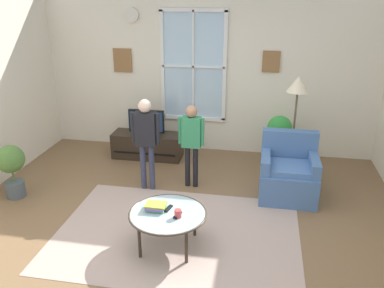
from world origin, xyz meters
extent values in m
cube|color=brown|center=(0.00, 0.00, -0.01)|extent=(6.20, 6.02, 0.02)
cube|color=silver|center=(0.00, 2.77, 1.42)|extent=(5.60, 0.12, 2.83)
cube|color=silver|center=(-0.24, 2.70, 1.48)|extent=(1.06, 0.02, 1.80)
cube|color=white|center=(-0.24, 2.68, 2.38)|extent=(1.12, 0.04, 0.06)
cube|color=white|center=(-0.24, 2.68, 0.57)|extent=(1.12, 0.04, 0.06)
cube|color=white|center=(-0.77, 2.68, 1.48)|extent=(0.06, 0.04, 1.80)
cube|color=white|center=(0.29, 2.68, 1.48)|extent=(0.06, 0.04, 1.80)
cube|color=white|center=(-0.24, 2.68, 1.48)|extent=(0.03, 0.04, 1.80)
cube|color=white|center=(-0.24, 2.68, 1.48)|extent=(1.06, 0.04, 0.03)
cube|color=olive|center=(-1.48, 2.69, 1.54)|extent=(0.32, 0.03, 0.40)
cube|color=olive|center=(1.03, 2.69, 1.60)|extent=(0.28, 0.03, 0.34)
cylinder|color=silver|center=(-1.27, 2.68, 2.29)|extent=(0.24, 0.04, 0.24)
cube|color=tan|center=(0.05, 0.02, 0.00)|extent=(2.84, 2.03, 0.01)
cube|color=#2D2319|center=(-0.94, 2.17, 0.21)|extent=(1.17, 0.42, 0.42)
cube|color=black|center=(-0.94, 1.95, 0.15)|extent=(1.05, 0.02, 0.02)
cylinder|color=#4C4C4C|center=(-0.94, 2.17, 0.45)|extent=(0.08, 0.08, 0.05)
cube|color=black|center=(-0.94, 2.17, 0.65)|extent=(0.60, 0.05, 0.38)
cube|color=navy|center=(-0.94, 2.14, 0.65)|extent=(0.56, 0.01, 0.34)
cube|color=#476B9E|center=(1.35, 1.16, 0.21)|extent=(0.76, 0.72, 0.42)
cube|color=#476B9E|center=(1.35, 1.46, 0.65)|extent=(0.76, 0.16, 0.45)
cube|color=#476B9E|center=(1.03, 1.16, 0.52)|extent=(0.12, 0.65, 0.20)
cube|color=#476B9E|center=(1.67, 1.16, 0.52)|extent=(0.12, 0.65, 0.20)
cube|color=#4D73AA|center=(1.35, 1.11, 0.46)|extent=(0.61, 0.50, 0.08)
cylinder|color=#99B2B7|center=(0.00, -0.23, 0.42)|extent=(0.84, 0.84, 0.02)
torus|color=#3F3328|center=(0.00, -0.23, 0.42)|extent=(0.86, 0.86, 0.02)
cylinder|color=#33281E|center=(-0.25, 0.02, 0.21)|extent=(0.04, 0.04, 0.41)
cylinder|color=#33281E|center=(0.26, 0.02, 0.21)|extent=(0.04, 0.04, 0.41)
cylinder|color=#33281E|center=(-0.25, -0.49, 0.21)|extent=(0.04, 0.04, 0.41)
cylinder|color=#33281E|center=(0.26, -0.49, 0.21)|extent=(0.04, 0.04, 0.41)
cube|color=#4FC36E|center=(-0.14, -0.18, 0.44)|extent=(0.20, 0.16, 0.03)
cube|color=#7D53BA|center=(-0.14, -0.18, 0.47)|extent=(0.20, 0.20, 0.02)
cube|color=#9BB038|center=(-0.14, -0.18, 0.49)|extent=(0.23, 0.17, 0.02)
cylinder|color=#BF3F3F|center=(0.13, -0.30, 0.47)|extent=(0.08, 0.08, 0.09)
cube|color=black|center=(0.12, -0.27, 0.44)|extent=(0.07, 0.15, 0.02)
cube|color=black|center=(-0.01, -0.16, 0.44)|extent=(0.07, 0.15, 0.02)
cylinder|color=#333851|center=(-0.67, 1.06, 0.34)|extent=(0.08, 0.08, 0.67)
cylinder|color=#333851|center=(-0.55, 1.06, 0.34)|extent=(0.08, 0.08, 0.67)
cube|color=black|center=(-0.61, 1.06, 0.91)|extent=(0.29, 0.15, 0.47)
sphere|color=beige|center=(-0.61, 1.06, 1.24)|extent=(0.18, 0.18, 0.18)
cylinder|color=black|center=(-0.78, 1.04, 0.93)|extent=(0.06, 0.06, 0.43)
cylinder|color=black|center=(-0.44, 1.04, 0.93)|extent=(0.06, 0.06, 0.43)
cylinder|color=black|center=(-0.07, 1.25, 0.31)|extent=(0.07, 0.07, 0.62)
cylinder|color=black|center=(0.05, 1.25, 0.31)|extent=(0.07, 0.07, 0.62)
cube|color=#338C59|center=(-0.01, 1.25, 0.83)|extent=(0.27, 0.14, 0.44)
sphere|color=#A87A5B|center=(-0.01, 1.25, 1.14)|extent=(0.17, 0.17, 0.17)
cylinder|color=#338C59|center=(-0.16, 1.23, 0.86)|extent=(0.06, 0.06, 0.39)
cylinder|color=#338C59|center=(0.15, 1.23, 0.86)|extent=(0.06, 0.06, 0.39)
cylinder|color=#4C565B|center=(1.23, 2.30, 0.13)|extent=(0.35, 0.35, 0.25)
cylinder|color=#4C7238|center=(1.23, 2.30, 0.33)|extent=(0.02, 0.02, 0.16)
sphere|color=green|center=(1.23, 2.30, 0.61)|extent=(0.40, 0.40, 0.40)
cylinder|color=#4C565B|center=(-2.35, 0.51, 0.11)|extent=(0.26, 0.26, 0.22)
cylinder|color=#4C7238|center=(-2.35, 0.51, 0.30)|extent=(0.02, 0.02, 0.15)
sphere|color=#4B7433|center=(-2.35, 0.51, 0.56)|extent=(0.38, 0.38, 0.38)
cylinder|color=black|center=(1.41, 1.76, 0.01)|extent=(0.26, 0.26, 0.03)
cylinder|color=brown|center=(1.41, 1.76, 0.68)|extent=(0.03, 0.03, 1.36)
cone|color=beige|center=(1.41, 1.76, 1.46)|extent=(0.32, 0.32, 0.22)
camera|label=1|loc=(0.94, -3.91, 2.72)|focal=37.55mm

